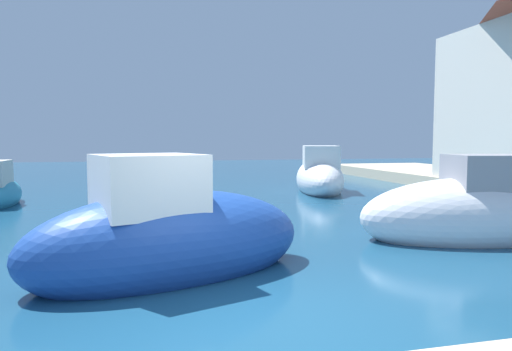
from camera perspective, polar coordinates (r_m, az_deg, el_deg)
name	(u,v)px	position (r m, az deg, el deg)	size (l,w,h in m)	color
ground	(268,319)	(5.33, 1.49, -17.43)	(80.00, 80.00, 0.00)	navy
moored_boat_2	(320,177)	(18.19, 7.94, -0.13)	(3.30, 5.73, 2.14)	white
moored_boat_3	(472,214)	(10.07, 25.40, -4.33)	(4.69, 2.65, 2.06)	white
moored_boat_5	(170,238)	(6.91, -10.74, -7.68)	(4.67, 3.08, 2.15)	#1E479E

